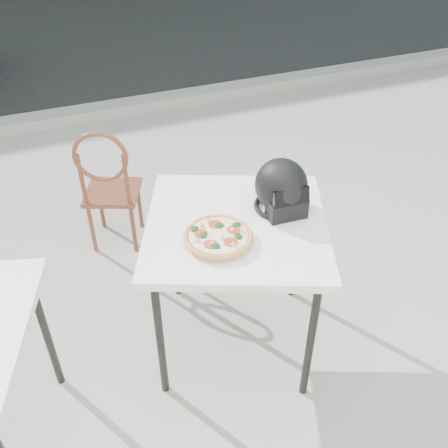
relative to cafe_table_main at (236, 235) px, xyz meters
name	(u,v)px	position (x,y,z in m)	size (l,w,h in m)	color
ground	(191,310)	(-0.16, 0.29, -0.75)	(80.00, 80.00, 0.00)	#A09D97
street_asphalt	(50,22)	(-0.16, 7.29, -0.75)	(30.00, 8.00, 0.00)	black
curb	(96,112)	(-0.16, 3.29, -0.69)	(30.00, 0.25, 0.12)	gray
cafe_table_main	(236,235)	(0.00, 0.00, 0.00)	(1.14, 1.14, 0.83)	white
plate	(218,240)	(-0.14, -0.10, 0.08)	(0.33, 0.33, 0.02)	white
pizza	(218,236)	(-0.14, -0.10, 0.10)	(0.36, 0.36, 0.04)	#D8994F
helmet	(282,189)	(0.25, 0.02, 0.19)	(0.28, 0.29, 0.27)	black
cafe_chair_main	(108,183)	(-0.43, 1.10, -0.24)	(0.47, 0.47, 0.93)	brown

